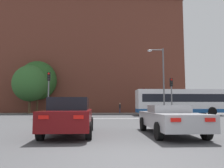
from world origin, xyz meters
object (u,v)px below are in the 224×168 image
Objects in this scene: traffic_light_near_left at (49,87)px; traffic_light_near_right at (172,91)px; car_saloon_left at (70,116)px; car_roadster_right at (169,119)px; pedestrian_walking_east at (88,107)px; pedestrian_waiting at (120,107)px; street_lamp_junction at (161,75)px; bus_crossing_lead at (180,102)px; traffic_light_far_right at (144,96)px.

traffic_light_near_right is (11.75, 0.36, -0.28)m from traffic_light_near_left.
car_saloon_left reaches higher than car_roadster_right.
car_saloon_left is 2.90× the size of pedestrian_walking_east.
pedestrian_waiting is at bearing 78.70° from pedestrian_walking_east.
street_lamp_junction is (-0.44, 2.06, 1.84)m from traffic_light_near_right.
car_roadster_right is at bearing 13.32° from pedestrian_waiting.
car_roadster_right is at bearing -3.92° from car_saloon_left.
bus_crossing_lead reaches higher than pedestrian_walking_east.
traffic_light_near_right is 2.80m from street_lamp_junction.
traffic_light_far_right is at bearing -154.58° from bus_crossing_lead.
traffic_light_near_right is at bearing -77.94° from street_lamp_junction.
car_roadster_right is 0.46× the size of bus_crossing_lead.
car_roadster_right is 1.24× the size of traffic_light_near_right.
pedestrian_walking_east reaches higher than pedestrian_waiting.
traffic_light_near_left reaches higher than car_roadster_right.
traffic_light_far_right is at bearing 46.04° from traffic_light_near_left.
traffic_light_far_right is 0.51× the size of street_lamp_junction.
car_saloon_left is 23.94m from pedestrian_walking_east.
pedestrian_waiting is at bearing 110.12° from street_lamp_junction.
car_saloon_left is 0.63× the size of street_lamp_junction.
car_saloon_left is at bearing -5.51° from pedestrian_walking_east.
traffic_light_near_right is at bearing -28.34° from bus_crossing_lead.
bus_crossing_lead is 6.46× the size of pedestrian_walking_east.
car_roadster_right is 17.67m from bus_crossing_lead.
street_lamp_junction is at bearing -48.70° from bus_crossing_lead.
car_saloon_left is 2.97× the size of pedestrian_waiting.
traffic_light_near_right is 12.78m from pedestrian_waiting.
bus_crossing_lead is at bearing 48.62° from pedestrian_walking_east.
street_lamp_junction is at bearing 33.04° from pedestrian_waiting.
pedestrian_walking_east is at bearing 125.81° from traffic_light_near_right.
bus_crossing_lead is (6.42, 16.43, 0.98)m from car_roadster_right.
pedestrian_waiting is at bearing 167.09° from traffic_light_far_right.
car_saloon_left is 12.02m from traffic_light_near_left.
traffic_light_far_right reaches higher than car_roadster_right.
traffic_light_near_right is at bearing 1.77° from traffic_light_near_left.
street_lamp_junction reaches higher than pedestrian_walking_east.
traffic_light_near_left is 1.12× the size of traffic_light_near_right.
traffic_light_near_right is at bearing -86.90° from traffic_light_far_right.
pedestrian_walking_east is at bearing 77.27° from traffic_light_near_left.
street_lamp_junction is 4.68× the size of pedestrian_waiting.
car_saloon_left is 14.26m from traffic_light_near_right.
traffic_light_far_right is at bearing 90.02° from pedestrian_waiting.
traffic_light_near_right is (8.08, 11.62, 1.82)m from car_saloon_left.
car_roadster_right is 23.78m from pedestrian_waiting.
bus_crossing_lead reaches higher than car_saloon_left.
traffic_light_far_right is at bearing 93.10° from traffic_light_near_right.
pedestrian_walking_east is at bearing -123.94° from bus_crossing_lead.
traffic_light_near_right is at bearing 53.59° from car_saloon_left.
traffic_light_far_right reaches higher than pedestrian_waiting.
bus_crossing_lead reaches higher than car_roadster_right.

